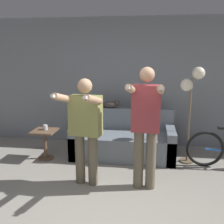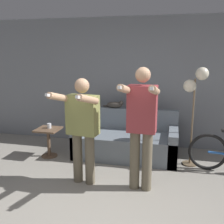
{
  "view_description": "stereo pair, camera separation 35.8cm",
  "coord_description": "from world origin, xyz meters",
  "px_view_note": "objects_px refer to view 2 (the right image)",
  "views": [
    {
      "loc": [
        0.51,
        -2.62,
        1.88
      ],
      "look_at": [
        -0.09,
        1.43,
        0.97
      ],
      "focal_mm": 42.0,
      "sensor_mm": 36.0,
      "label": 1
    },
    {
      "loc": [
        0.86,
        -2.55,
        1.88
      ],
      "look_at": [
        -0.09,
        1.43,
        0.97
      ],
      "focal_mm": 42.0,
      "sensor_mm": 36.0,
      "label": 2
    }
  ],
  "objects_px": {
    "cat": "(115,105)",
    "floor_lamp": "(195,88)",
    "side_table": "(48,137)",
    "couch": "(126,142)",
    "cup": "(49,126)",
    "person_right": "(142,122)",
    "person_left": "(82,124)"
  },
  "relations": [
    {
      "from": "floor_lamp",
      "to": "cup",
      "type": "distance_m",
      "value": 2.66
    },
    {
      "from": "cat",
      "to": "floor_lamp",
      "type": "relative_size",
      "value": 0.26
    },
    {
      "from": "couch",
      "to": "cup",
      "type": "distance_m",
      "value": 1.46
    },
    {
      "from": "person_left",
      "to": "floor_lamp",
      "type": "height_order",
      "value": "floor_lamp"
    },
    {
      "from": "floor_lamp",
      "to": "cup",
      "type": "height_order",
      "value": "floor_lamp"
    },
    {
      "from": "cat",
      "to": "side_table",
      "type": "xyz_separation_m",
      "value": [
        -1.1,
        -0.7,
        -0.52
      ]
    },
    {
      "from": "side_table",
      "to": "cup",
      "type": "bearing_deg",
      "value": 78.77
    },
    {
      "from": "person_right",
      "to": "side_table",
      "type": "relative_size",
      "value": 3.19
    },
    {
      "from": "couch",
      "to": "cup",
      "type": "xyz_separation_m",
      "value": [
        -1.39,
        -0.33,
        0.31
      ]
    },
    {
      "from": "couch",
      "to": "cat",
      "type": "bearing_deg",
      "value": 131.32
    },
    {
      "from": "person_left",
      "to": "person_right",
      "type": "height_order",
      "value": "person_right"
    },
    {
      "from": "couch",
      "to": "side_table",
      "type": "xyz_separation_m",
      "value": [
        -1.39,
        -0.37,
        0.11
      ]
    },
    {
      "from": "person_right",
      "to": "cat",
      "type": "bearing_deg",
      "value": 117.2
    },
    {
      "from": "person_right",
      "to": "floor_lamp",
      "type": "bearing_deg",
      "value": 57.36
    },
    {
      "from": "person_left",
      "to": "side_table",
      "type": "height_order",
      "value": "person_left"
    },
    {
      "from": "cup",
      "to": "floor_lamp",
      "type": "bearing_deg",
      "value": 4.38
    },
    {
      "from": "side_table",
      "to": "cat",
      "type": "bearing_deg",
      "value": 32.41
    },
    {
      "from": "person_left",
      "to": "floor_lamp",
      "type": "xyz_separation_m",
      "value": [
        1.58,
        1.06,
        0.43
      ]
    },
    {
      "from": "person_right",
      "to": "cat",
      "type": "height_order",
      "value": "person_right"
    },
    {
      "from": "couch",
      "to": "person_left",
      "type": "bearing_deg",
      "value": -109.48
    },
    {
      "from": "person_right",
      "to": "cup",
      "type": "xyz_separation_m",
      "value": [
        -1.81,
        0.86,
        -0.4
      ]
    },
    {
      "from": "floor_lamp",
      "to": "cup",
      "type": "bearing_deg",
      "value": -175.62
    },
    {
      "from": "person_right",
      "to": "cup",
      "type": "bearing_deg",
      "value": 156.74
    },
    {
      "from": "floor_lamp",
      "to": "person_left",
      "type": "bearing_deg",
      "value": -146.23
    },
    {
      "from": "cat",
      "to": "floor_lamp",
      "type": "height_order",
      "value": "floor_lamp"
    },
    {
      "from": "cup",
      "to": "person_right",
      "type": "bearing_deg",
      "value": -25.52
    },
    {
      "from": "cup",
      "to": "side_table",
      "type": "bearing_deg",
      "value": -101.23
    },
    {
      "from": "cat",
      "to": "floor_lamp",
      "type": "xyz_separation_m",
      "value": [
        1.45,
        -0.47,
        0.43
      ]
    },
    {
      "from": "person_left",
      "to": "cat",
      "type": "xyz_separation_m",
      "value": [
        0.13,
        1.53,
        0.0
      ]
    },
    {
      "from": "floor_lamp",
      "to": "side_table",
      "type": "relative_size",
      "value": 3.11
    },
    {
      "from": "person_right",
      "to": "couch",
      "type": "bearing_deg",
      "value": 111.61
    },
    {
      "from": "floor_lamp",
      "to": "cat",
      "type": "bearing_deg",
      "value": 162.03
    }
  ]
}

